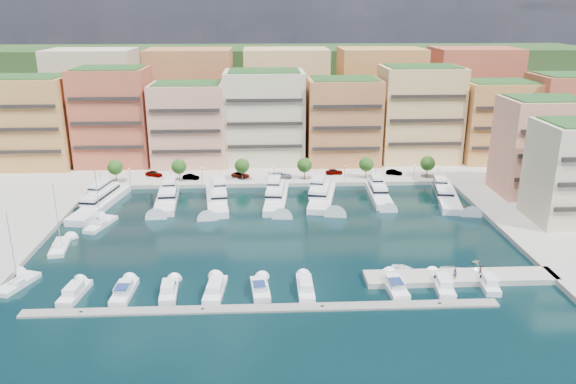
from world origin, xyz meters
The scene contains 60 objects.
ground centered at (0.00, 0.00, 0.00)m, with size 400.00×400.00×0.00m, color black.
north_quay centered at (0.00, 62.00, 0.00)m, with size 220.00×64.00×2.00m, color #9E998E.
hillside centered at (0.00, 110.00, 0.00)m, with size 240.00×40.00×58.00m, color #1C3B18.
south_pontoon centered at (-3.00, -30.00, 0.00)m, with size 72.00×2.20×0.35m, color gray.
finger_pier centered at (30.00, -22.00, 0.00)m, with size 32.00×5.00×2.00m, color #9E998E.
apartment_0 centered at (-66.00, 49.99, 13.31)m, with size 22.00×16.50×24.80m.
apartment_1 centered at (-44.00, 51.99, 14.31)m, with size 20.00×16.50×26.80m.
apartment_2 centered at (-23.00, 49.99, 12.31)m, with size 20.00×15.50×22.80m.
apartment_3 centered at (-2.00, 51.99, 13.81)m, with size 22.00×16.50×25.80m.
apartment_4 centered at (20.00, 49.99, 12.81)m, with size 20.00×15.50×23.80m.
apartment_5 centered at (42.00, 51.99, 14.31)m, with size 22.00×16.50×26.80m.
apartment_6 centered at (64.00, 49.99, 12.31)m, with size 20.00×15.50×22.80m.
apartment_7 centered at (84.00, 47.99, 13.31)m, with size 22.00×16.50×24.80m.
apartment_east_a centered at (62.00, 19.99, 12.31)m, with size 18.00×14.50×22.80m.
backblock_0 centered at (-55.00, 74.00, 16.00)m, with size 26.00×18.00×30.00m, color beige.
backblock_1 centered at (-25.00, 74.00, 16.00)m, with size 26.00×18.00×30.00m, color #C08548.
backblock_2 centered at (5.00, 74.00, 16.00)m, with size 26.00×18.00×30.00m, color #E7AC7A.
backblock_3 centered at (35.00, 74.00, 16.00)m, with size 26.00×18.00×30.00m, color tan.
backblock_4 centered at (65.00, 74.00, 16.00)m, with size 26.00×18.00×30.00m, color #B0543A.
tree_0 centered at (-40.00, 33.50, 4.74)m, with size 3.80×3.80×5.65m.
tree_1 centered at (-24.00, 33.50, 4.74)m, with size 3.80×3.80×5.65m.
tree_2 centered at (-8.00, 33.50, 4.74)m, with size 3.80×3.80×5.65m.
tree_3 centered at (8.00, 33.50, 4.74)m, with size 3.80×3.80×5.65m.
tree_4 centered at (24.00, 33.50, 4.74)m, with size 3.80×3.80×5.65m.
tree_5 centered at (40.00, 33.50, 4.74)m, with size 3.80×3.80×5.65m.
lamppost_0 centered at (-36.00, 31.20, 3.83)m, with size 0.30×0.30×4.20m.
lamppost_1 centered at (-18.00, 31.20, 3.83)m, with size 0.30×0.30×4.20m.
lamppost_2 centered at (0.00, 31.20, 3.83)m, with size 0.30×0.30×4.20m.
lamppost_3 centered at (18.00, 31.20, 3.83)m, with size 0.30×0.30×4.20m.
lamppost_4 centered at (36.00, 31.20, 3.83)m, with size 0.30×0.30×4.20m.
yacht_0 centered at (-39.69, 17.87, 1.21)m, with size 8.73×24.70×7.30m.
yacht_1 centered at (-25.01, 19.98, 1.09)m, with size 6.13×19.88×7.30m.
yacht_2 centered at (-13.49, 19.40, 1.21)m, with size 6.84×21.33×7.30m.
yacht_3 centered at (0.38, 19.55, 1.21)m, with size 6.59×20.98×7.30m.
yacht_4 centered at (11.06, 19.71, 1.09)m, with size 8.81×20.75×7.30m.
yacht_5 centered at (24.78, 21.00, 1.21)m, with size 4.58×17.57×7.30m.
yacht_6 centered at (40.55, 19.24, 1.21)m, with size 8.36×21.78×7.30m.
cruiser_0 centered at (-32.59, -24.59, 0.55)m, with size 3.63×8.09×2.55m.
cruiser_1 centered at (-24.86, -24.61, 0.57)m, with size 3.08×8.29×2.66m.
cruiser_2 centered at (-17.84, -24.58, 0.55)m, with size 3.07×7.80×2.55m.
cruiser_3 centered at (-10.52, -24.59, 0.55)m, with size 3.53×8.85×2.55m.
cruiser_4 centered at (-3.37, -24.60, 0.57)m, with size 3.36×7.74×2.66m.
cruiser_5 centered at (3.86, -24.60, 0.55)m, with size 2.51×8.71×2.55m.
cruiser_7 centered at (18.25, -24.61, 0.57)m, with size 3.39×8.67×2.66m.
cruiser_8 centered at (26.18, -24.59, 0.55)m, with size 3.40×8.54×2.55m.
cruiser_9 centered at (33.68, -24.58, 0.55)m, with size 3.17×7.34×2.55m.
sailboat_2 centered at (-36.50, 5.21, 0.31)m, with size 5.22×9.63×13.20m.
sailboat_0 centered at (-42.96, -20.75, 0.32)m, with size 5.32×8.46×13.20m.
sailboat_1 centered at (-41.06, -6.07, 0.31)m, with size 4.01×8.97×13.20m.
tender_2 centered at (29.76, -19.00, 0.45)m, with size 3.12×4.37×0.91m, color silver.
tender_3 centered at (34.82, -15.86, 0.39)m, with size 1.27×1.47×0.78m, color beige.
tender_0 centered at (21.29, -17.64, 0.39)m, with size 2.67×3.73×0.77m, color white.
car_0 centered at (-31.28, 37.61, 1.76)m, with size 1.81×4.49×1.53m, color gray.
car_1 centered at (-21.22, 34.40, 1.70)m, with size 1.47×4.23×1.39m, color gray.
car_2 centered at (-8.51, 35.72, 1.67)m, with size 2.22×4.81×1.34m, color gray.
car_3 centered at (1.77, 34.10, 1.85)m, with size 2.38×5.86×1.70m, color gray.
car_4 centered at (16.24, 37.32, 1.77)m, with size 1.81×4.50×1.53m, color gray.
car_5 centered at (32.01, 36.12, 1.70)m, with size 1.49×4.26×1.40m, color gray.
person_0 centered at (28.49, -23.36, 1.94)m, with size 0.69×0.45×1.88m, color #242C49.
person_1 centered at (33.22, -21.73, 1.83)m, with size 0.80×0.63×1.65m, color #513431.
Camera 1 is at (-2.65, -104.78, 43.43)m, focal length 35.00 mm.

